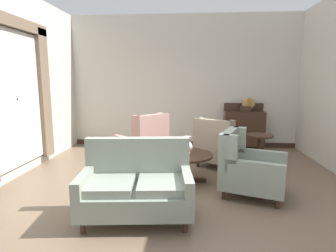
{
  "coord_description": "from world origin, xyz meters",
  "views": [
    {
      "loc": [
        0.21,
        -3.95,
        1.71
      ],
      "look_at": [
        -0.18,
        0.72,
        0.94
      ],
      "focal_mm": 29.65,
      "sensor_mm": 36.0,
      "label": 1
    }
  ],
  "objects_px": {
    "coffee_table": "(185,159)",
    "armchair_beside_settee": "(218,146)",
    "side_table": "(259,148)",
    "armchair_near_sideboard": "(248,168)",
    "settee": "(136,186)",
    "gramophone": "(248,102)",
    "sideboard": "(244,128)",
    "porcelain_vase": "(187,146)",
    "armchair_far_left": "(144,145)"
  },
  "relations": [
    {
      "from": "porcelain_vase",
      "to": "settee",
      "type": "bearing_deg",
      "value": -115.09
    },
    {
      "from": "settee",
      "to": "sideboard",
      "type": "distance_m",
      "value": 4.19
    },
    {
      "from": "porcelain_vase",
      "to": "armchair_far_left",
      "type": "xyz_separation_m",
      "value": [
        -0.87,
        0.8,
        -0.18
      ]
    },
    {
      "from": "gramophone",
      "to": "coffee_table",
      "type": "bearing_deg",
      "value": -122.09
    },
    {
      "from": "side_table",
      "to": "gramophone",
      "type": "distance_m",
      "value": 1.69
    },
    {
      "from": "armchair_near_sideboard",
      "to": "gramophone",
      "type": "xyz_separation_m",
      "value": [
        0.5,
        2.77,
        0.78
      ]
    },
    {
      "from": "armchair_near_sideboard",
      "to": "side_table",
      "type": "height_order",
      "value": "armchair_near_sideboard"
    },
    {
      "from": "armchair_far_left",
      "to": "sideboard",
      "type": "bearing_deg",
      "value": 166.47
    },
    {
      "from": "settee",
      "to": "gramophone",
      "type": "distance_m",
      "value": 4.21
    },
    {
      "from": "coffee_table",
      "to": "side_table",
      "type": "bearing_deg",
      "value": 30.17
    },
    {
      "from": "armchair_far_left",
      "to": "armchair_near_sideboard",
      "type": "distance_m",
      "value": 2.2
    },
    {
      "from": "sideboard",
      "to": "gramophone",
      "type": "height_order",
      "value": "gramophone"
    },
    {
      "from": "armchair_near_sideboard",
      "to": "gramophone",
      "type": "relative_size",
      "value": 2.29
    },
    {
      "from": "sideboard",
      "to": "armchair_near_sideboard",
      "type": "bearing_deg",
      "value": -99.02
    },
    {
      "from": "side_table",
      "to": "sideboard",
      "type": "distance_m",
      "value": 1.59
    },
    {
      "from": "gramophone",
      "to": "settee",
      "type": "bearing_deg",
      "value": -119.45
    },
    {
      "from": "porcelain_vase",
      "to": "sideboard",
      "type": "relative_size",
      "value": 0.26
    },
    {
      "from": "coffee_table",
      "to": "settee",
      "type": "height_order",
      "value": "settee"
    },
    {
      "from": "settee",
      "to": "armchair_near_sideboard",
      "type": "xyz_separation_m",
      "value": [
        1.54,
        0.83,
        0.01
      ]
    },
    {
      "from": "armchair_far_left",
      "to": "armchair_near_sideboard",
      "type": "bearing_deg",
      "value": 95.99
    },
    {
      "from": "coffee_table",
      "to": "gramophone",
      "type": "distance_m",
      "value": 2.84
    },
    {
      "from": "sideboard",
      "to": "gramophone",
      "type": "bearing_deg",
      "value": -61.64
    },
    {
      "from": "armchair_beside_settee",
      "to": "armchair_near_sideboard",
      "type": "distance_m",
      "value": 1.41
    },
    {
      "from": "coffee_table",
      "to": "porcelain_vase",
      "type": "relative_size",
      "value": 3.1
    },
    {
      "from": "coffee_table",
      "to": "armchair_near_sideboard",
      "type": "height_order",
      "value": "armchair_near_sideboard"
    },
    {
      "from": "coffee_table",
      "to": "armchair_beside_settee",
      "type": "distance_m",
      "value": 1.11
    },
    {
      "from": "porcelain_vase",
      "to": "side_table",
      "type": "bearing_deg",
      "value": 30.05
    },
    {
      "from": "side_table",
      "to": "sideboard",
      "type": "xyz_separation_m",
      "value": [
        -0.01,
        1.58,
        0.13
      ]
    },
    {
      "from": "porcelain_vase",
      "to": "armchair_beside_settee",
      "type": "relative_size",
      "value": 0.28
    },
    {
      "from": "settee",
      "to": "gramophone",
      "type": "bearing_deg",
      "value": 54.49
    },
    {
      "from": "settee",
      "to": "armchair_near_sideboard",
      "type": "bearing_deg",
      "value": 22.42
    },
    {
      "from": "armchair_far_left",
      "to": "armchair_near_sideboard",
      "type": "xyz_separation_m",
      "value": [
        1.8,
        -1.27,
        -0.03
      ]
    },
    {
      "from": "porcelain_vase",
      "to": "armchair_far_left",
      "type": "relative_size",
      "value": 0.26
    },
    {
      "from": "armchair_near_sideboard",
      "to": "sideboard",
      "type": "relative_size",
      "value": 0.97
    },
    {
      "from": "armchair_far_left",
      "to": "side_table",
      "type": "relative_size",
      "value": 1.7
    },
    {
      "from": "porcelain_vase",
      "to": "settee",
      "type": "distance_m",
      "value": 1.46
    },
    {
      "from": "settee",
      "to": "armchair_near_sideboard",
      "type": "relative_size",
      "value": 1.29
    },
    {
      "from": "settee",
      "to": "armchair_beside_settee",
      "type": "bearing_deg",
      "value": 55.17
    },
    {
      "from": "sideboard",
      "to": "armchair_far_left",
      "type": "bearing_deg",
      "value": -144.84
    },
    {
      "from": "settee",
      "to": "armchair_near_sideboard",
      "type": "distance_m",
      "value": 1.75
    },
    {
      "from": "armchair_beside_settee",
      "to": "side_table",
      "type": "height_order",
      "value": "armchair_beside_settee"
    },
    {
      "from": "settee",
      "to": "side_table",
      "type": "relative_size",
      "value": 2.11
    },
    {
      "from": "settee",
      "to": "armchair_beside_settee",
      "type": "relative_size",
      "value": 1.33
    },
    {
      "from": "settee",
      "to": "armchair_near_sideboard",
      "type": "height_order",
      "value": "same"
    },
    {
      "from": "settee",
      "to": "armchair_beside_settee",
      "type": "distance_m",
      "value": 2.52
    },
    {
      "from": "armchair_beside_settee",
      "to": "armchair_near_sideboard",
      "type": "bearing_deg",
      "value": 134.92
    },
    {
      "from": "armchair_near_sideboard",
      "to": "side_table",
      "type": "xyz_separation_m",
      "value": [
        0.46,
        1.28,
        0.0
      ]
    },
    {
      "from": "porcelain_vase",
      "to": "armchair_beside_settee",
      "type": "height_order",
      "value": "armchair_beside_settee"
    },
    {
      "from": "armchair_near_sideboard",
      "to": "porcelain_vase",
      "type": "bearing_deg",
      "value": 82.06
    },
    {
      "from": "coffee_table",
      "to": "side_table",
      "type": "height_order",
      "value": "side_table"
    }
  ]
}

